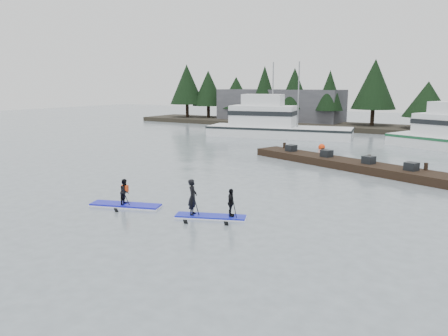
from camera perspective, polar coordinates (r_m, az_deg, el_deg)
The scene contains 9 objects.
ground at distance 20.22m, azimuth -9.04°, elevation -5.81°, with size 160.00×160.00×0.00m, color slate.
far_shore at distance 58.27m, azimuth 19.06°, elevation 4.93°, with size 70.00×8.00×0.60m, color #2D281E.
treeline at distance 58.30m, azimuth 19.04°, elevation 4.64°, with size 60.00×4.00×8.00m, color black, non-canonical shape.
waterfront_building at distance 64.49m, azimuth 7.29°, elevation 7.92°, with size 18.00×6.00×5.00m, color #4C4C51.
fishing_boat_large at distance 48.99m, azimuth 6.63°, elevation 4.87°, with size 16.24×7.47×9.07m.
floating_dock at distance 31.55m, azimuth 16.05°, elevation 0.45°, with size 16.49×2.20×0.55m, color black.
buoy_b at distance 40.48m, azimuth 12.63°, elevation 2.45°, with size 0.60×0.60×0.60m, color red.
paddleboard_solo at distance 21.43m, azimuth -12.77°, elevation -3.88°, with size 3.49×1.88×1.81m.
paddleboard_duo at distance 19.12m, azimuth -1.90°, elevation -4.76°, with size 3.14×1.84×2.18m.
Camera 1 is at (12.75, -14.59, 5.77)m, focal length 35.00 mm.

